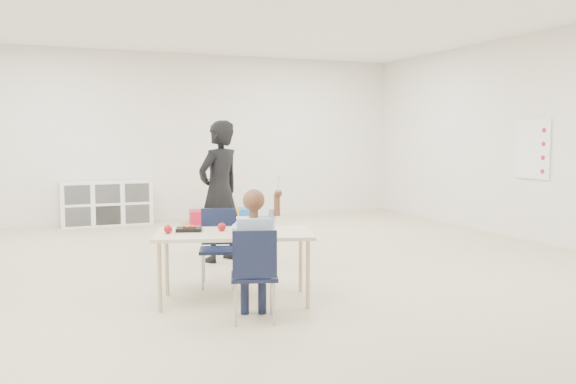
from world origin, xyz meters
name	(u,v)px	position (x,y,z in m)	size (l,w,h in m)	color
room	(271,139)	(0.00, 0.00, 1.40)	(9.00, 9.02, 2.80)	beige
table	(234,267)	(-0.64, -0.79, 0.31)	(1.47, 1.02, 0.61)	beige
chair_near	(254,274)	(-0.66, -1.37, 0.37)	(0.35, 0.33, 0.73)	black
chair_far	(218,248)	(-0.62, -0.22, 0.37)	(0.35, 0.33, 0.73)	black
child	(254,247)	(-0.66, -1.37, 0.58)	(0.49, 0.49, 1.15)	#A1BADA
lunch_tray_near	(249,230)	(-0.51, -0.80, 0.62)	(0.22, 0.16, 0.03)	black
lunch_tray_far	(189,229)	(-0.99, -0.60, 0.62)	(0.22, 0.16, 0.03)	black
milk_carton	(240,228)	(-0.63, -0.93, 0.66)	(0.07, 0.07, 0.10)	white
bread_roll	(266,230)	(-0.42, -0.99, 0.64)	(0.09, 0.09, 0.07)	#B28C49
apple_near	(222,227)	(-0.73, -0.70, 0.65)	(0.07, 0.07, 0.07)	maroon
apple_far	(168,229)	(-1.18, -0.66, 0.65)	(0.07, 0.07, 0.07)	maroon
cubby_shelf	(107,203)	(-1.20, 4.28, 0.35)	(1.40, 0.40, 0.70)	white
rules_poster	(533,149)	(3.98, 0.60, 1.25)	(0.02, 0.60, 0.80)	white
adult	(219,191)	(-0.29, 0.92, 0.80)	(0.58, 0.38, 1.60)	black
bin_red	(201,217)	(0.22, 3.88, 0.11)	(0.35, 0.44, 0.22)	#AE112A
bin_yellow	(225,214)	(0.66, 3.98, 0.12)	(0.39, 0.50, 0.25)	orange
bin_blue	(240,215)	(0.92, 3.95, 0.10)	(0.33, 0.42, 0.21)	blue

